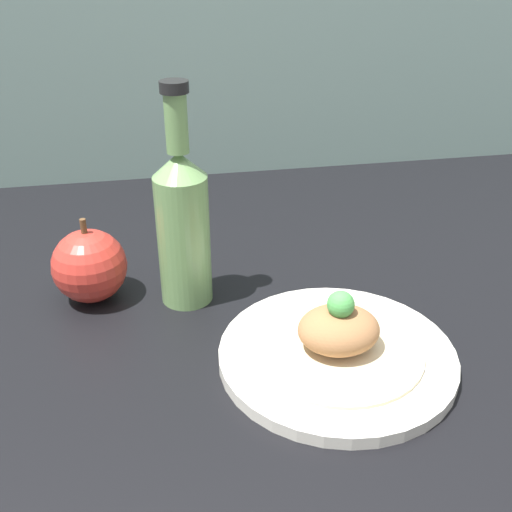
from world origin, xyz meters
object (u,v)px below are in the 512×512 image
cider_bottle (183,223)px  apple (89,266)px  plate (337,354)px  plated_food (338,334)px

cider_bottle → apple: (-11.14, 2.09, -5.64)cm
plate → plated_food: size_ratio=1.38×
plated_food → cider_bottle: size_ratio=0.68×
plate → plated_food: plated_food is taller
cider_bottle → plated_food: bearing=-46.9°
cider_bottle → apple: size_ratio=2.47×
plated_food → apple: size_ratio=1.68×
plate → apple: (-25.21, 17.10, 3.53)cm
plate → cider_bottle: size_ratio=0.94×
cider_bottle → apple: 12.66cm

